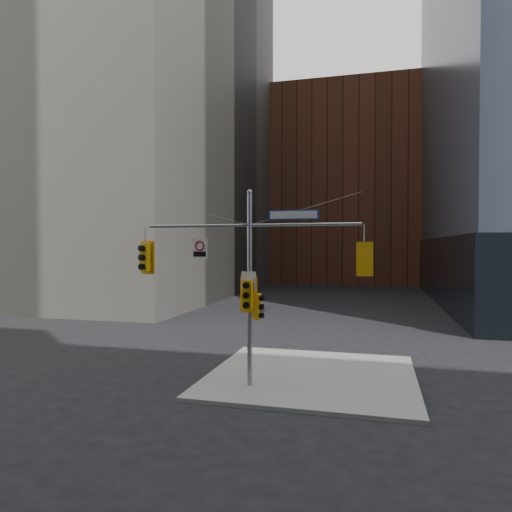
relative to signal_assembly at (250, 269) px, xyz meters
The scene contains 13 objects.
ground 4.85m from the signal_assembly, 90.00° to the right, with size 160.00×160.00×0.00m, color black.
sidewalk_corner 5.18m from the signal_assembly, 45.10° to the left, with size 8.00×8.00×0.15m, color gray.
brick_midrise 56.82m from the signal_assembly, 90.00° to the left, with size 26.00×20.00×28.00m, color brown.
signal_assembly is the anchor object (origin of this frame).
traffic_light_west_arm 4.24m from the signal_assembly, behind, with size 0.62×0.57×1.32m.
traffic_light_east_arm 4.08m from the signal_assembly, ahead, with size 0.55×0.50×1.17m.
traffic_light_pole_side 1.41m from the signal_assembly, ahead, with size 0.40×0.34×0.94m.
traffic_light_pole_front 0.97m from the signal_assembly, 90.05° to the right, with size 0.62×0.50×1.31m.
street_sign_blade 2.52m from the signal_assembly, ahead, with size 1.79×0.09×0.35m.
regulatory_sign_arm 2.08m from the signal_assembly, behind, with size 0.63×0.12×0.78m.
regulatory_sign_pole 0.49m from the signal_assembly, 90.00° to the right, with size 0.54×0.08×0.71m.
street_blade_ew 1.57m from the signal_assembly, ahead, with size 0.74×0.03×0.15m.
street_blade_ns 1.52m from the signal_assembly, 90.00° to the left, with size 0.07×0.74×0.15m.
Camera 1 is at (4.49, -13.99, 5.23)m, focal length 32.00 mm.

